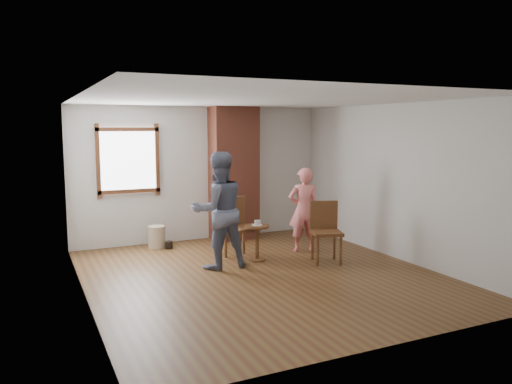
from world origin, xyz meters
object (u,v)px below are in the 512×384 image
at_px(dining_chair_left, 239,224).
at_px(man, 218,210).
at_px(dining_chair_right, 325,228).
at_px(stoneware_crock, 157,237).
at_px(person_pink, 304,210).
at_px(side_table, 257,237).

relative_size(dining_chair_left, man, 0.56).
bearing_deg(dining_chair_right, stoneware_crock, 155.68).
relative_size(dining_chair_right, person_pink, 0.66).
bearing_deg(dining_chair_left, man, -153.88).
height_order(stoneware_crock, side_table, side_table).
height_order(dining_chair_right, man, man).
height_order(dining_chair_left, dining_chair_right, dining_chair_left).
bearing_deg(person_pink, dining_chair_right, 106.31).
relative_size(man, person_pink, 1.22).
relative_size(side_table, man, 0.33).
relative_size(stoneware_crock, person_pink, 0.27).
xyz_separation_m(dining_chair_right, side_table, (-1.00, 0.52, -0.15)).
relative_size(stoneware_crock, dining_chair_right, 0.41).
bearing_deg(man, stoneware_crock, -72.93).
distance_m(dining_chair_right, person_pink, 0.77).
height_order(dining_chair_right, side_table, dining_chair_right).
bearing_deg(man, side_table, -171.37).
xyz_separation_m(dining_chair_left, person_pink, (1.22, -0.11, 0.17)).
bearing_deg(side_table, person_pink, 12.48).
xyz_separation_m(stoneware_crock, man, (0.56, -1.73, 0.71)).
bearing_deg(stoneware_crock, dining_chair_left, -49.49).
relative_size(dining_chair_left, dining_chair_right, 1.03).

